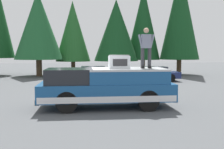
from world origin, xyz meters
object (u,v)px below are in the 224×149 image
at_px(pickup_truck, 106,87).
at_px(parked_car_navy, 153,74).
at_px(compressor_unit, 119,62).
at_px(person_on_truck_bed, 146,47).
at_px(parked_car_silver, 92,73).

relative_size(pickup_truck, parked_car_navy, 1.35).
height_order(pickup_truck, compressor_unit, compressor_unit).
height_order(pickup_truck, parked_car_navy, pickup_truck).
bearing_deg(compressor_unit, pickup_truck, 75.63).
distance_m(compressor_unit, person_on_truck_bed, 1.33).
relative_size(parked_car_navy, parked_car_silver, 1.00).
height_order(compressor_unit, person_on_truck_bed, person_on_truck_bed).
xyz_separation_m(pickup_truck, compressor_unit, (-0.13, -0.52, 1.05)).
xyz_separation_m(compressor_unit, parked_car_navy, (9.89, -4.09, -1.35)).
bearing_deg(pickup_truck, compressor_unit, -104.37).
distance_m(parked_car_navy, parked_car_silver, 4.92).
bearing_deg(person_on_truck_bed, parked_car_silver, 10.09).
distance_m(pickup_truck, person_on_truck_bed, 2.38).
bearing_deg(pickup_truck, parked_car_navy, -25.29).
height_order(compressor_unit, parked_car_navy, compressor_unit).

